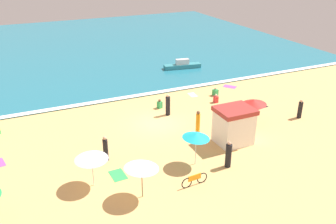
% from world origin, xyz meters
% --- Properties ---
extents(ground_plane, '(60.00, 60.00, 0.00)m').
position_xyz_m(ground_plane, '(0.00, 0.00, 0.00)').
color(ground_plane, '#E5B26B').
extents(ocean_water, '(60.00, 44.00, 0.10)m').
position_xyz_m(ocean_water, '(0.00, 28.00, 0.05)').
color(ocean_water, teal).
rests_on(ocean_water, ground_plane).
extents(wave_breaker_foam, '(57.00, 0.70, 0.01)m').
position_xyz_m(wave_breaker_foam, '(0.00, 6.30, 0.10)').
color(wave_breaker_foam, white).
rests_on(wave_breaker_foam, ocean_water).
extents(lifeguard_cabana, '(2.64, 2.23, 2.74)m').
position_xyz_m(lifeguard_cabana, '(3.90, -5.18, 1.39)').
color(lifeguard_cabana, white).
rests_on(lifeguard_cabana, ground_plane).
extents(beach_umbrella_0, '(2.47, 2.47, 2.31)m').
position_xyz_m(beach_umbrella_0, '(-6.76, -6.22, 2.07)').
color(beach_umbrella_0, silver).
rests_on(beach_umbrella_0, ground_plane).
extents(beach_umbrella_1, '(2.36, 2.35, 2.40)m').
position_xyz_m(beach_umbrella_1, '(-0.02, -6.66, 2.15)').
color(beach_umbrella_1, silver).
rests_on(beach_umbrella_1, ground_plane).
extents(beach_umbrella_3, '(2.32, 2.30, 2.24)m').
position_xyz_m(beach_umbrella_3, '(7.05, -3.22, 1.94)').
color(beach_umbrella_3, silver).
rests_on(beach_umbrella_3, ground_plane).
extents(beach_umbrella_4, '(2.58, 2.57, 2.39)m').
position_xyz_m(beach_umbrella_4, '(-4.46, -8.49, 2.13)').
color(beach_umbrella_4, '#4C3823').
rests_on(beach_umbrella_4, ground_plane).
extents(parked_bicycle, '(1.82, 0.20, 0.76)m').
position_xyz_m(parked_bicycle, '(-1.19, -8.73, 0.38)').
color(parked_bicycle, black).
rests_on(parked_bicycle, ground_plane).
extents(beachgoer_0, '(0.56, 0.56, 1.88)m').
position_xyz_m(beachgoer_0, '(1.77, -7.82, 0.87)').
color(beachgoer_0, black).
rests_on(beachgoer_0, ground_plane).
extents(beachgoer_2, '(0.35, 0.35, 1.82)m').
position_xyz_m(beachgoer_2, '(-5.31, -3.76, 0.86)').
color(beachgoer_2, black).
rests_on(beachgoer_2, ground_plane).
extents(beachgoer_3, '(0.56, 0.56, 0.80)m').
position_xyz_m(beachgoer_3, '(7.59, 3.41, 0.33)').
color(beachgoer_3, green).
rests_on(beachgoer_3, ground_plane).
extents(beachgoer_4, '(0.40, 0.40, 0.83)m').
position_xyz_m(beachgoer_4, '(6.72, 1.88, 0.36)').
color(beachgoer_4, red).
rests_on(beachgoer_4, ground_plane).
extents(beachgoer_5, '(0.40, 0.40, 1.91)m').
position_xyz_m(beachgoer_5, '(1.51, 1.19, 0.89)').
color(beachgoer_5, black).
rests_on(beachgoer_5, ground_plane).
extents(beachgoer_6, '(0.52, 0.52, 1.65)m').
position_xyz_m(beachgoer_6, '(11.43, -3.91, 0.76)').
color(beachgoer_6, black).
rests_on(beachgoer_6, ground_plane).
extents(beachgoer_8, '(0.49, 0.49, 0.85)m').
position_xyz_m(beachgoer_8, '(1.43, 2.83, 0.37)').
color(beachgoer_8, green).
rests_on(beachgoer_8, ground_plane).
extents(beachgoer_9, '(0.33, 0.33, 1.87)m').
position_xyz_m(beachgoer_9, '(2.25, -2.81, 0.90)').
color(beachgoer_9, orange).
rests_on(beachgoer_9, ground_plane).
extents(beach_towel_0, '(0.76, 1.20, 0.01)m').
position_xyz_m(beach_towel_0, '(5.64, 4.43, 0.01)').
color(beach_towel_0, white).
rests_on(beach_towel_0, ground_plane).
extents(beach_towel_2, '(1.80, 1.01, 0.01)m').
position_xyz_m(beach_towel_2, '(9.69, -0.75, 0.01)').
color(beach_towel_2, black).
rests_on(beach_towel_2, ground_plane).
extents(beach_towel_3, '(0.98, 1.40, 0.01)m').
position_xyz_m(beach_towel_3, '(-5.12, -5.81, 0.01)').
color(beach_towel_3, green).
rests_on(beach_towel_3, ground_plane).
extents(beach_towel_4, '(1.46, 1.55, 0.01)m').
position_xyz_m(beach_towel_4, '(10.24, 4.87, 0.01)').
color(beach_towel_4, '#D84CA5').
rests_on(beach_towel_4, ground_plane).
extents(small_boat_0, '(4.50, 1.69, 1.11)m').
position_xyz_m(small_boat_0, '(8.43, 12.37, 0.46)').
color(small_boat_0, teal).
rests_on(small_boat_0, ocean_water).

